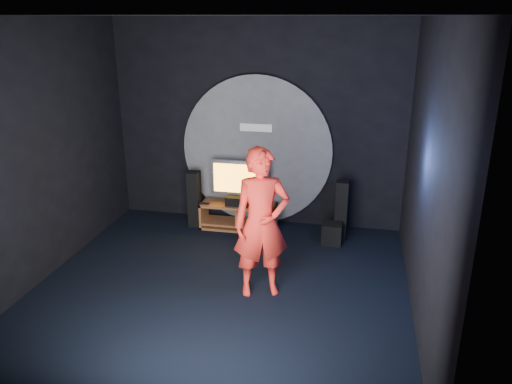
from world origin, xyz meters
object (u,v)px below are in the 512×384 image
tower_speaker_left (194,199)px  subwoofer (332,233)px  media_console (239,218)px  tower_speaker_right (341,210)px  player (261,223)px  tv (239,180)px

tower_speaker_left → subwoofer: bearing=-6.1°
subwoofer → tower_speaker_left: bearing=173.9°
media_console → tower_speaker_right: size_ratio=1.31×
player → tower_speaker_left: bearing=108.4°
tower_speaker_left → player: size_ratio=0.50×
media_console → tower_speaker_left: size_ratio=1.31×
subwoofer → player: bearing=-115.7°
tower_speaker_right → player: 2.24m
player → subwoofer: bearing=44.1°
subwoofer → tv: bearing=167.5°
tv → subwoofer: size_ratio=2.83×
tower_speaker_left → tower_speaker_right: 2.52m
media_console → tv: (-0.01, 0.07, 0.66)m
subwoofer → player: player is taller
media_console → player: size_ratio=0.65×
tower_speaker_left → tower_speaker_right: bearing=-0.2°
tv → tower_speaker_left: 0.87m
tower_speaker_right → subwoofer: bearing=-115.9°
media_console → tower_speaker_left: bearing=-177.6°
subwoofer → player: (-0.83, -1.72, 0.82)m
tower_speaker_right → subwoofer: tower_speaker_right is taller
tower_speaker_left → tower_speaker_right: size_ratio=1.00×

